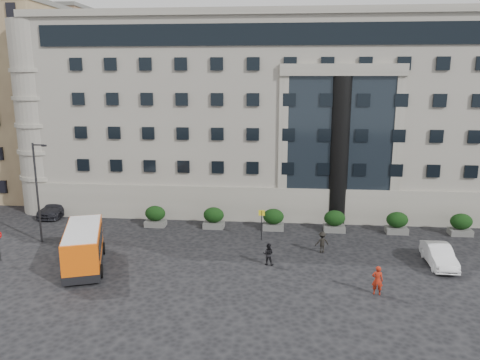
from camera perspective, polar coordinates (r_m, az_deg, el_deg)
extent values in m
plane|color=black|center=(34.22, -7.15, -9.85)|extent=(120.00, 120.00, 0.00)
cube|color=gray|center=(53.03, 4.12, 8.23)|extent=(44.00, 24.00, 18.00)
cylinder|color=black|center=(41.98, 11.96, 3.40)|extent=(1.80, 1.80, 13.00)
cube|color=#7F674A|center=(59.65, -26.46, 8.41)|extent=(14.00, 14.00, 20.00)
cube|color=#81604B|center=(76.84, -21.45, 10.24)|extent=(13.00, 13.00, 22.00)
cube|color=#555653|center=(42.18, -10.25, -5.22)|extent=(1.80, 1.20, 0.50)
ellipsoid|color=black|center=(41.91, -10.30, -4.02)|extent=(1.80, 1.26, 1.34)
cube|color=#555653|center=(41.13, -3.21, -5.50)|extent=(1.80, 1.20, 0.50)
ellipsoid|color=black|center=(40.86, -3.23, -4.27)|extent=(1.80, 1.26, 1.34)
cube|color=#555653|center=(40.72, 4.08, -5.70)|extent=(1.80, 1.20, 0.50)
ellipsoid|color=black|center=(40.45, 4.10, -4.46)|extent=(1.80, 1.26, 1.34)
cube|color=#555653|center=(40.98, 11.41, -5.81)|extent=(1.80, 1.20, 0.50)
ellipsoid|color=black|center=(40.70, 11.46, -4.58)|extent=(1.80, 1.26, 1.34)
cube|color=#555653|center=(41.88, 18.53, -5.82)|extent=(1.80, 1.20, 0.50)
ellipsoid|color=black|center=(41.61, 18.62, -4.62)|extent=(1.80, 1.26, 1.34)
cube|color=#555653|center=(43.39, 25.26, -5.75)|extent=(1.80, 1.20, 0.50)
ellipsoid|color=black|center=(43.13, 25.37, -4.59)|extent=(1.80, 1.26, 1.34)
cylinder|color=#262628|center=(39.87, -23.47, -1.53)|extent=(0.16, 0.16, 8.00)
cylinder|color=#262628|center=(38.96, -23.38, 3.95)|extent=(0.90, 0.12, 0.12)
cube|color=black|center=(38.76, -22.79, 3.89)|extent=(0.35, 0.18, 0.14)
cylinder|color=#262628|center=(37.78, 2.64, -5.55)|extent=(0.08, 0.08, 2.50)
cube|color=yellow|center=(37.46, 2.66, -4.03)|extent=(0.50, 0.06, 0.45)
cube|color=#EE590B|center=(34.27, -18.54, -7.43)|extent=(4.35, 7.04, 2.21)
cube|color=black|center=(34.69, -18.40, -9.31)|extent=(4.40, 7.09, 0.55)
cube|color=black|center=(34.21, -18.56, -7.12)|extent=(3.92, 5.67, 1.00)
cube|color=silver|center=(33.94, -18.66, -5.76)|extent=(4.13, 6.69, 0.18)
cylinder|color=black|center=(32.85, -20.68, -10.74)|extent=(0.56, 0.94, 0.90)
cylinder|color=black|center=(32.64, -16.63, -10.59)|extent=(0.56, 0.94, 0.90)
cylinder|color=black|center=(36.79, -19.96, -8.16)|extent=(0.56, 0.94, 0.90)
cylinder|color=black|center=(36.60, -16.37, -8.01)|extent=(0.56, 0.94, 0.90)
cube|color=maroon|center=(53.55, -22.14, -0.86)|extent=(2.30, 3.40, 2.27)
cube|color=maroon|center=(51.68, -23.44, -1.85)|extent=(2.09, 1.58, 1.55)
cube|color=black|center=(51.09, -23.85, -1.68)|extent=(1.73, 0.24, 0.73)
cylinder|color=black|center=(52.45, -24.25, -2.47)|extent=(0.29, 0.78, 0.76)
cylinder|color=black|center=(51.39, -22.38, -2.60)|extent=(0.29, 0.78, 0.76)
cylinder|color=black|center=(54.89, -22.56, -1.69)|extent=(0.29, 0.78, 0.76)
cylinder|color=black|center=(53.88, -20.74, -1.79)|extent=(0.29, 0.78, 0.76)
imported|color=black|center=(48.06, -21.33, -3.06)|extent=(2.25, 5.27, 1.51)
imported|color=black|center=(52.04, -22.50, -2.17)|extent=(2.13, 4.46, 1.23)
imported|color=white|center=(35.91, 23.09, -8.45)|extent=(1.62, 4.48, 1.47)
imported|color=#A82210|center=(30.08, 16.40, -11.65)|extent=(0.73, 0.54, 1.84)
imported|color=black|center=(33.23, 3.46, -9.00)|extent=(0.83, 0.68, 1.59)
imported|color=black|center=(35.90, 9.97, -7.47)|extent=(1.17, 0.86, 1.62)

